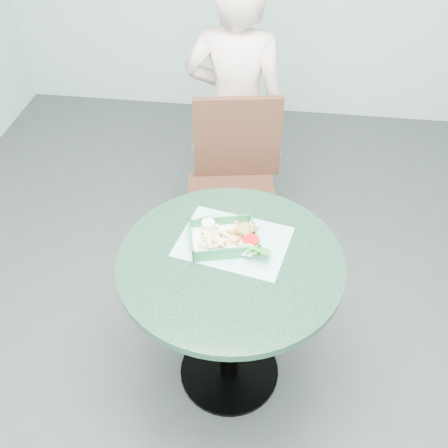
# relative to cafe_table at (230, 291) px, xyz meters

# --- Properties ---
(floor) EXTENTS (4.00, 5.00, 0.02)m
(floor) POSITION_rel_cafe_table_xyz_m (0.00, 0.00, -0.58)
(floor) COLOR #303335
(floor) RESTS_ON ground
(cafe_table) EXTENTS (0.87, 0.87, 0.75)m
(cafe_table) POSITION_rel_cafe_table_xyz_m (0.00, 0.00, 0.00)
(cafe_table) COLOR black
(cafe_table) RESTS_ON floor
(dining_chair) EXTENTS (0.46, 0.46, 0.93)m
(dining_chair) POSITION_rel_cafe_table_xyz_m (-0.08, 0.83, -0.05)
(dining_chair) COLOR black
(dining_chair) RESTS_ON floor
(diner_person) EXTENTS (0.54, 0.36, 1.49)m
(diner_person) POSITION_rel_cafe_table_xyz_m (-0.11, 1.14, 0.16)
(diner_person) COLOR beige
(diner_person) RESTS_ON floor
(placemat) EXTENTS (0.47, 0.39, 0.00)m
(placemat) POSITION_rel_cafe_table_xyz_m (-0.00, 0.09, 0.17)
(placemat) COLOR #8DCAC5
(placemat) RESTS_ON cafe_table
(food_basket) EXTENTS (0.26, 0.19, 0.05)m
(food_basket) POSITION_rel_cafe_table_xyz_m (-0.04, 0.08, 0.19)
(food_basket) COLOR #21753D
(food_basket) RESTS_ON placemat
(crab_sandwich) EXTENTS (0.11, 0.11, 0.07)m
(crab_sandwich) POSITION_rel_cafe_table_xyz_m (0.04, 0.08, 0.22)
(crab_sandwich) COLOR #ECB759
(crab_sandwich) RESTS_ON food_basket
(fries_pile) EXTENTS (0.13, 0.14, 0.04)m
(fries_pile) POSITION_rel_cafe_table_xyz_m (-0.07, 0.08, 0.21)
(fries_pile) COLOR beige
(fries_pile) RESTS_ON food_basket
(sauce_ramekin) EXTENTS (0.05, 0.05, 0.03)m
(sauce_ramekin) POSITION_rel_cafe_table_xyz_m (-0.09, 0.14, 0.22)
(sauce_ramekin) COLOR white
(sauce_ramekin) RESTS_ON food_basket
(garnish_cup) EXTENTS (0.11, 0.11, 0.04)m
(garnish_cup) POSITION_rel_cafe_table_xyz_m (0.07, 0.01, 0.21)
(garnish_cup) COLOR beige
(garnish_cup) RESTS_ON food_basket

